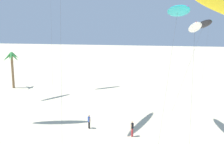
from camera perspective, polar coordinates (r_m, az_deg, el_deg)
The scene contains 6 objects.
palm_tree_0 at distance 51.67m, azimuth -20.90°, elevation 2.34°, with size 3.24×3.62×6.74m.
flying_kite_1 at distance 38.48m, azimuth 19.26°, elevation 9.75°, with size 4.79×6.26×12.64m.
flying_kite_4 at distance 25.33m, azimuth 17.56°, elevation 9.10°, with size 1.96×8.95×12.11m.
flying_kite_5 at distance 27.87m, azimuth 14.05°, elevation 12.68°, with size 3.11×12.46×13.73m.
person_near_right at distance 30.37m, azimuth -5.00°, elevation -10.55°, with size 0.38×0.39×1.61m.
person_mid_field at distance 28.27m, azimuth 4.41°, elevation -12.04°, with size 0.30×0.48×1.71m.
Camera 1 is at (2.65, 0.20, 11.63)m, focal length 42.09 mm.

